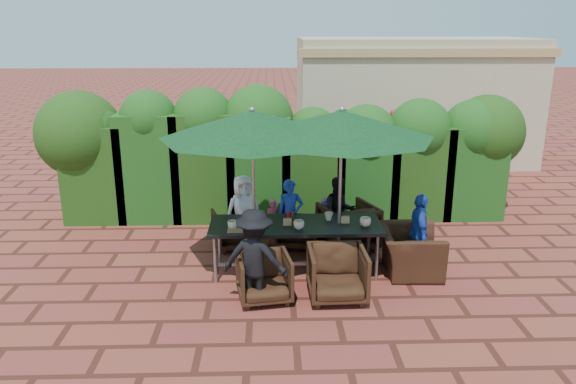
{
  "coord_description": "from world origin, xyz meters",
  "views": [
    {
      "loc": [
        -0.27,
        -7.93,
        3.56
      ],
      "look_at": [
        -0.01,
        0.4,
        1.05
      ],
      "focal_mm": 35.0,
      "sensor_mm": 36.0,
      "label": 1
    }
  ],
  "objects_px": {
    "umbrella_right": "(342,124)",
    "chair_far_right": "(348,224)",
    "chair_end_right": "(410,244)",
    "chair_near_left": "(264,275)",
    "chair_far_mid": "(297,225)",
    "chair_far_left": "(235,227)",
    "chair_near_right": "(337,272)",
    "dining_table": "(296,228)",
    "umbrella_left": "(252,125)"
  },
  "relations": [
    {
      "from": "chair_near_right",
      "to": "chair_end_right",
      "type": "bearing_deg",
      "value": 32.89
    },
    {
      "from": "chair_near_right",
      "to": "chair_far_mid",
      "type": "bearing_deg",
      "value": 101.5
    },
    {
      "from": "chair_near_left",
      "to": "chair_far_left",
      "type": "bearing_deg",
      "value": 95.15
    },
    {
      "from": "chair_far_left",
      "to": "chair_far_mid",
      "type": "height_order",
      "value": "chair_far_mid"
    },
    {
      "from": "dining_table",
      "to": "chair_far_left",
      "type": "xyz_separation_m",
      "value": [
        -0.96,
        0.99,
        -0.33
      ]
    },
    {
      "from": "umbrella_right",
      "to": "chair_near_left",
      "type": "xyz_separation_m",
      "value": [
        -1.1,
        -0.89,
        -1.86
      ]
    },
    {
      "from": "umbrella_left",
      "to": "chair_near_right",
      "type": "bearing_deg",
      "value": -38.75
    },
    {
      "from": "umbrella_right",
      "to": "chair_far_right",
      "type": "height_order",
      "value": "umbrella_right"
    },
    {
      "from": "umbrella_left",
      "to": "chair_far_mid",
      "type": "xyz_separation_m",
      "value": [
        0.68,
        1.0,
        -1.86
      ]
    },
    {
      "from": "chair_end_right",
      "to": "chair_far_left",
      "type": "bearing_deg",
      "value": 70.56
    },
    {
      "from": "chair_far_left",
      "to": "chair_far_mid",
      "type": "bearing_deg",
      "value": 164.57
    },
    {
      "from": "chair_far_left",
      "to": "chair_near_left",
      "type": "height_order",
      "value": "chair_near_left"
    },
    {
      "from": "dining_table",
      "to": "umbrella_right",
      "type": "xyz_separation_m",
      "value": [
        0.64,
        0.0,
        1.54
      ]
    },
    {
      "from": "chair_far_mid",
      "to": "chair_far_right",
      "type": "distance_m",
      "value": 0.84
    },
    {
      "from": "dining_table",
      "to": "chair_far_mid",
      "type": "relative_size",
      "value": 3.53
    },
    {
      "from": "chair_near_right",
      "to": "chair_end_right",
      "type": "distance_m",
      "value": 1.43
    },
    {
      "from": "chair_near_left",
      "to": "chair_far_mid",
      "type": "bearing_deg",
      "value": 64.78
    },
    {
      "from": "chair_far_left",
      "to": "chair_end_right",
      "type": "xyz_separation_m",
      "value": [
        2.65,
        -1.07,
        0.1
      ]
    },
    {
      "from": "chair_far_mid",
      "to": "chair_far_right",
      "type": "bearing_deg",
      "value": 175.51
    },
    {
      "from": "umbrella_right",
      "to": "chair_near_left",
      "type": "distance_m",
      "value": 2.34
    },
    {
      "from": "chair_far_mid",
      "to": "umbrella_left",
      "type": "bearing_deg",
      "value": 62.23
    },
    {
      "from": "dining_table",
      "to": "chair_far_left",
      "type": "distance_m",
      "value": 1.42
    },
    {
      "from": "chair_end_right",
      "to": "chair_far_right",
      "type": "bearing_deg",
      "value": 43.01
    },
    {
      "from": "chair_far_mid",
      "to": "dining_table",
      "type": "bearing_deg",
      "value": 92.4
    },
    {
      "from": "chair_near_right",
      "to": "umbrella_right",
      "type": "bearing_deg",
      "value": 80.59
    },
    {
      "from": "umbrella_right",
      "to": "chair_far_mid",
      "type": "height_order",
      "value": "umbrella_right"
    },
    {
      "from": "umbrella_right",
      "to": "chair_far_left",
      "type": "relative_size",
      "value": 3.85
    },
    {
      "from": "chair_far_left",
      "to": "chair_near_right",
      "type": "bearing_deg",
      "value": 111.48
    },
    {
      "from": "chair_near_left",
      "to": "chair_near_right",
      "type": "bearing_deg",
      "value": -9.65
    },
    {
      "from": "dining_table",
      "to": "umbrella_left",
      "type": "distance_m",
      "value": 1.65
    },
    {
      "from": "umbrella_left",
      "to": "chair_near_right",
      "type": "relative_size",
      "value": 3.36
    },
    {
      "from": "umbrella_right",
      "to": "chair_far_mid",
      "type": "bearing_deg",
      "value": 119.39
    },
    {
      "from": "umbrella_right",
      "to": "chair_far_mid",
      "type": "xyz_separation_m",
      "value": [
        -0.57,
        1.01,
        -1.86
      ]
    },
    {
      "from": "dining_table",
      "to": "chair_far_mid",
      "type": "xyz_separation_m",
      "value": [
        0.07,
        1.01,
        -0.32
      ]
    },
    {
      "from": "umbrella_left",
      "to": "chair_far_left",
      "type": "relative_size",
      "value": 3.83
    },
    {
      "from": "chair_near_right",
      "to": "dining_table",
      "type": "bearing_deg",
      "value": 118.5
    },
    {
      "from": "chair_far_right",
      "to": "umbrella_right",
      "type": "bearing_deg",
      "value": 52.22
    },
    {
      "from": "dining_table",
      "to": "chair_far_right",
      "type": "distance_m",
      "value": 1.26
    },
    {
      "from": "umbrella_right",
      "to": "chair_near_left",
      "type": "relative_size",
      "value": 3.74
    },
    {
      "from": "chair_far_left",
      "to": "chair_far_right",
      "type": "relative_size",
      "value": 0.82
    },
    {
      "from": "dining_table",
      "to": "chair_end_right",
      "type": "xyz_separation_m",
      "value": [
        1.69,
        -0.08,
        -0.24
      ]
    },
    {
      "from": "umbrella_right",
      "to": "chair_end_right",
      "type": "distance_m",
      "value": 2.07
    },
    {
      "from": "chair_far_mid",
      "to": "umbrella_right",
      "type": "bearing_deg",
      "value": 125.76
    },
    {
      "from": "chair_far_right",
      "to": "chair_near_right",
      "type": "bearing_deg",
      "value": 56.89
    },
    {
      "from": "chair_near_left",
      "to": "chair_near_right",
      "type": "xyz_separation_m",
      "value": [
        0.98,
        0.0,
        0.04
      ]
    },
    {
      "from": "chair_far_left",
      "to": "chair_far_right",
      "type": "xyz_separation_m",
      "value": [
        1.85,
        -0.14,
        0.08
      ]
    },
    {
      "from": "chair_far_mid",
      "to": "chair_end_right",
      "type": "bearing_deg",
      "value": 152.49
    },
    {
      "from": "chair_far_mid",
      "to": "chair_end_right",
      "type": "height_order",
      "value": "chair_end_right"
    },
    {
      "from": "dining_table",
      "to": "umbrella_right",
      "type": "height_order",
      "value": "umbrella_right"
    },
    {
      "from": "umbrella_right",
      "to": "chair_near_right",
      "type": "bearing_deg",
      "value": -97.59
    }
  ]
}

